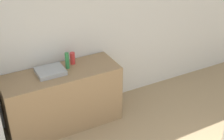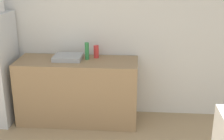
% 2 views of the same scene
% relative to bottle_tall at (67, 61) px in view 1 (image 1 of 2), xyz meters
% --- Properties ---
extents(wall_back, '(8.00, 0.06, 2.60)m').
position_rel_bottle_tall_xyz_m(wall_back, '(0.07, 0.28, 0.28)').
color(wall_back, silver).
rests_on(wall_back, ground_plane).
extents(counter, '(1.66, 0.61, 0.90)m').
position_rel_bottle_tall_xyz_m(counter, '(-0.13, -0.07, -0.57)').
color(counter, '#937551').
rests_on(counter, ground_plane).
extents(sink_basin, '(0.38, 0.33, 0.06)m').
position_rel_bottle_tall_xyz_m(sink_basin, '(-0.26, -0.03, -0.09)').
color(sink_basin, '#9EA3A8').
rests_on(sink_basin, counter).
extents(bottle_tall, '(0.06, 0.06, 0.24)m').
position_rel_bottle_tall_xyz_m(bottle_tall, '(0.00, 0.00, 0.00)').
color(bottle_tall, '#2D7F42').
rests_on(bottle_tall, counter).
extents(bottle_short, '(0.07, 0.07, 0.18)m').
position_rel_bottle_tall_xyz_m(bottle_short, '(0.12, 0.09, -0.03)').
color(bottle_short, red).
rests_on(bottle_short, counter).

